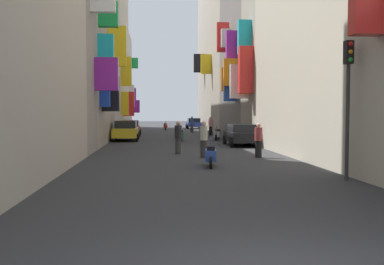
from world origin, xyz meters
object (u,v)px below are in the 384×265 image
(scooter_silver, at_px, (217,134))
(pedestrian_mid_street, at_px, (178,138))
(scooter_black, at_px, (202,131))
(scooter_blue, at_px, (211,155))
(pedestrian_crossing, at_px, (258,140))
(pedestrian_far_away, at_px, (192,124))
(parked_car_black, at_px, (241,134))
(scooter_red, at_px, (165,126))
(parked_car_red, at_px, (130,128))
(parked_car_yellow, at_px, (126,130))
(pedestrian_near_left, at_px, (204,140))
(scooter_green, at_px, (181,135))
(parked_car_blue, at_px, (194,123))
(pedestrian_near_right, at_px, (210,126))
(traffic_light_near_corner, at_px, (348,86))
(scooter_white, at_px, (180,129))

(scooter_silver, relative_size, pedestrian_mid_street, 1.09)
(pedestrian_mid_street, bearing_deg, scooter_black, 79.10)
(scooter_blue, height_order, pedestrian_crossing, pedestrian_crossing)
(scooter_silver, height_order, pedestrian_far_away, pedestrian_far_away)
(parked_car_black, distance_m, pedestrian_far_away, 18.87)
(scooter_blue, relative_size, scooter_red, 0.99)
(parked_car_red, distance_m, parked_car_yellow, 6.42)
(parked_car_yellow, height_order, scooter_silver, parked_car_yellow)
(scooter_silver, bearing_deg, pedestrian_near_left, -101.31)
(scooter_blue, distance_m, scooter_green, 15.50)
(parked_car_blue, height_order, pedestrian_near_right, pedestrian_near_right)
(pedestrian_crossing, xyz_separation_m, pedestrian_mid_street, (-3.82, 2.15, 0.03))
(parked_car_blue, xyz_separation_m, pedestrian_mid_street, (-4.01, -34.40, 0.13))
(pedestrian_crossing, bearing_deg, parked_car_yellow, 118.70)
(parked_car_blue, height_order, scooter_green, parked_car_blue)
(parked_car_red, xyz_separation_m, pedestrian_mid_street, (3.53, -17.61, 0.11))
(pedestrian_crossing, relative_size, pedestrian_far_away, 0.96)
(pedestrian_crossing, height_order, traffic_light_near_corner, traffic_light_near_corner)
(scooter_red, height_order, scooter_green, same)
(parked_car_blue, relative_size, pedestrian_near_right, 2.31)
(parked_car_yellow, distance_m, pedestrian_far_away, 14.31)
(scooter_white, bearing_deg, scooter_silver, -75.28)
(parked_car_black, relative_size, pedestrian_near_left, 2.21)
(parked_car_black, distance_m, pedestrian_crossing, 7.40)
(scooter_white, bearing_deg, pedestrian_mid_street, -93.59)
(pedestrian_crossing, distance_m, pedestrian_near_right, 19.89)
(parked_car_blue, relative_size, parked_car_black, 1.04)
(pedestrian_mid_street, bearing_deg, parked_car_blue, 83.35)
(scooter_black, xyz_separation_m, pedestrian_far_away, (-0.23, 7.93, 0.42))
(scooter_red, bearing_deg, scooter_blue, -88.53)
(pedestrian_far_away, bearing_deg, parked_car_black, -85.09)
(parked_car_blue, relative_size, scooter_green, 2.07)
(parked_car_blue, relative_size, pedestrian_far_away, 2.33)
(scooter_black, bearing_deg, parked_car_yellow, -143.38)
(parked_car_red, relative_size, traffic_light_near_corner, 0.86)
(parked_car_blue, height_order, pedestrian_crossing, pedestrian_crossing)
(scooter_white, distance_m, pedestrian_crossing, 22.91)
(scooter_green, height_order, pedestrian_near_right, pedestrian_near_right)
(scooter_blue, bearing_deg, scooter_green, 90.88)
(parked_car_yellow, xyz_separation_m, pedestrian_crossing, (7.30, -13.34, 0.04))
(scooter_red, distance_m, traffic_light_near_corner, 40.05)
(scooter_red, xyz_separation_m, scooter_silver, (3.66, -19.29, 0.00))
(scooter_green, bearing_deg, pedestrian_mid_street, -94.50)
(parked_car_yellow, distance_m, scooter_silver, 7.27)
(scooter_green, bearing_deg, scooter_black, 68.87)
(pedestrian_crossing, bearing_deg, traffic_light_near_corner, -80.26)
(scooter_silver, xyz_separation_m, scooter_white, (-2.48, 9.45, 0.00))
(pedestrian_near_left, bearing_deg, traffic_light_near_corner, -61.19)
(parked_car_blue, bearing_deg, scooter_blue, -94.28)
(parked_car_black, xyz_separation_m, scooter_green, (-3.68, 4.92, -0.30))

